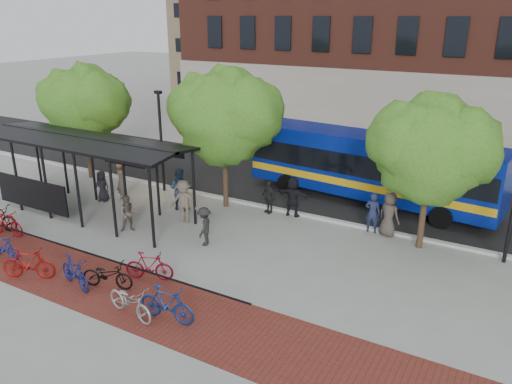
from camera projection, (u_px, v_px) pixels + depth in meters
The scene contains 29 objects.
ground at pixel (244, 246), 19.64m from camera, with size 160.00×160.00×0.00m, color #9E9E99.
asphalt_street at pixel (323, 188), 26.18m from camera, with size 160.00×8.00×0.01m, color black.
curb at pixel (289, 212), 22.89m from camera, with size 160.00×0.25×0.12m, color #B7B7B2.
brick_strip at pixel (115, 290), 16.48m from camera, with size 24.00×3.00×0.01m, color maroon.
bike_rack_rail at pixel (106, 270), 17.82m from camera, with size 12.00×0.05×0.95m, color black.
bus_shelter at pixel (81, 149), 22.03m from camera, with size 10.60×3.07×3.60m.
tree_a at pixel (84, 101), 26.51m from camera, with size 4.90×4.00×6.18m.
tree_b at pixel (226, 113), 22.23m from camera, with size 5.15×4.20×6.47m.
tree_c at pixel (434, 147), 18.17m from camera, with size 4.66×3.80×5.92m.
lamp_post_left at pixel (161, 139), 24.92m from camera, with size 0.35×0.20×5.12m.
bus at pixel (370, 164), 23.78m from camera, with size 12.30×3.89×3.26m.
bike_1 at pixel (6, 223), 20.44m from camera, with size 0.51×1.80×1.08m, color maroon.
bike_3 at pixel (3, 247), 18.42m from camera, with size 0.47×1.67×1.01m, color navy.
bike_5 at pixel (28, 263), 17.07m from camera, with size 0.53×1.89×1.14m, color maroon.
bike_7 at pixel (75, 272), 16.54m from camera, with size 0.51×1.80×1.08m, color navy.
bike_8 at pixel (107, 275), 16.51m from camera, with size 0.62×1.79×0.94m, color black.
bike_9 at pixel (149, 266), 17.01m from camera, with size 0.48×1.70×1.02m, color maroon.
bike_10 at pixel (130, 301), 14.92m from camera, with size 0.68×1.94×1.02m, color #9A9A9C.
bike_11 at pixel (167, 304), 14.69m from camera, with size 0.53×1.88×1.13m, color navy.
pedestrian_0 at pixel (102, 186), 24.15m from camera, with size 0.74×0.48×1.52m, color black.
pedestrian_1 at pixel (121, 181), 24.20m from camera, with size 0.70×0.46×1.93m, color #443E36.
pedestrian_2 at pixel (179, 189), 23.05m from camera, with size 0.96×0.75×1.97m, color #22344F.
pedestrian_3 at pixel (184, 202), 21.55m from camera, with size 1.25×0.72×1.94m, color #665B4C.
pedestrian_4 at pixel (269, 197), 22.71m from camera, with size 0.89×0.37×1.53m, color black.
pedestrian_5 at pixel (293, 196), 22.31m from camera, with size 1.71×0.54×1.84m, color black.
pedestrian_6 at pixel (389, 214), 20.29m from camera, with size 0.91×0.59×1.87m, color #473D39.
pedestrian_7 at pixel (373, 213), 20.63m from camera, with size 0.63×0.41×1.73m, color #1D2444.
pedestrian_8 at pixel (128, 213), 20.75m from camera, with size 0.77×0.60×1.58m, color brown.
pedestrian_9 at pixel (204, 226), 19.49m from camera, with size 1.02×0.58×1.57m, color black.
Camera 1 is at (9.20, -15.21, 8.61)m, focal length 35.00 mm.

